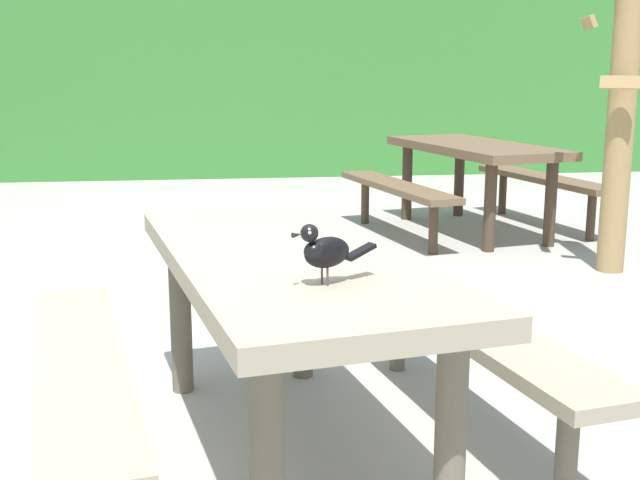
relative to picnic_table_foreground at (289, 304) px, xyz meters
name	(u,v)px	position (x,y,z in m)	size (l,w,h in m)	color
ground_plane	(179,447)	(-0.40, 0.10, -0.56)	(60.00, 60.00, 0.00)	#A3A099
hedge_wall	(199,85)	(-0.40, 8.56, 0.57)	(28.00, 2.33, 2.25)	#387A33
picnic_table_foreground	(289,304)	(0.00, 0.00, 0.00)	(1.97, 2.00, 0.74)	gray
bird_grackle	(324,250)	(0.06, -0.44, 0.29)	(0.27, 0.16, 0.18)	black
picnic_table_mid_left	(474,166)	(1.90, 3.81, 0.00)	(2.01, 2.03, 0.74)	brown
stalk_post_right_side	(620,121)	(2.40, 2.38, 0.45)	(0.41, 0.51, 1.99)	#997A4C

